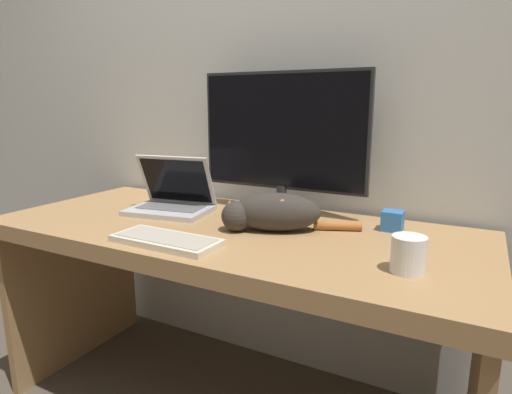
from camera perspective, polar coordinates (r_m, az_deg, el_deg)
name	(u,v)px	position (r m, az deg, el deg)	size (l,w,h in m)	color
wall_back	(281,76)	(1.87, 3.37, 15.81)	(6.40, 0.06, 2.60)	silver
desk	(229,264)	(1.59, -3.58, -8.87)	(1.75, 0.75, 0.76)	#A37A4C
monitor	(282,139)	(1.69, 3.55, 7.68)	(0.69, 0.21, 0.55)	#282828
laptop	(172,201)	(1.76, -11.18, -0.48)	(0.35, 0.27, 0.23)	#B7B7BC
external_keyboard	(166,240)	(1.37, -11.89, -5.65)	(0.35, 0.15, 0.02)	beige
cat	(272,212)	(1.47, 2.11, -1.99)	(0.44, 0.27, 0.13)	#332D28
coffee_mug	(408,254)	(1.18, 19.65, -7.22)	(0.09, 0.09, 0.10)	white
small_toy	(393,221)	(1.55, 17.75, -3.02)	(0.07, 0.07, 0.07)	#2D6BB7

